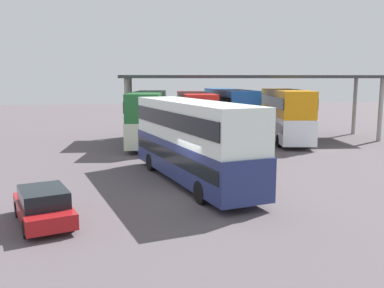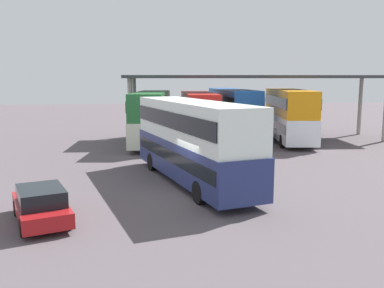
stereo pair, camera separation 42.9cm
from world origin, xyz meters
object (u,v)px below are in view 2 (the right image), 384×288
(double_decker_near_canopy, at_px, (152,116))
(double_decker_far_right, at_px, (233,111))
(parked_hatchback, at_px, (41,205))
(double_decker_main, at_px, (192,138))
(double_decker_end_of_row, at_px, (289,113))
(double_decker_mid_row, at_px, (199,115))

(double_decker_near_canopy, distance_m, double_decker_far_right, 8.06)
(parked_hatchback, bearing_deg, double_decker_far_right, -49.41)
(double_decker_main, relative_size, double_decker_near_canopy, 1.06)
(double_decker_end_of_row, bearing_deg, double_decker_far_right, 60.15)
(double_decker_near_canopy, height_order, double_decker_far_right, double_decker_far_right)
(double_decker_main, xyz_separation_m, double_decker_near_canopy, (-1.89, 13.01, 0.02))
(double_decker_main, height_order, double_decker_mid_row, double_decker_main)
(double_decker_near_canopy, xyz_separation_m, double_decker_end_of_row, (11.52, 0.11, 0.07))
(double_decker_main, relative_size, double_decker_far_right, 1.04)
(double_decker_near_canopy, bearing_deg, double_decker_far_right, -59.23)
(double_decker_far_right, height_order, double_decker_end_of_row, double_decker_end_of_row)
(parked_hatchback, height_order, double_decker_far_right, double_decker_far_right)
(double_decker_end_of_row, bearing_deg, double_decker_mid_row, 94.22)
(double_decker_main, xyz_separation_m, double_decker_far_right, (5.47, 16.31, 0.07))
(double_decker_far_right, bearing_deg, parked_hatchback, 149.56)
(double_decker_main, relative_size, double_decker_mid_row, 1.12)
(double_decker_main, xyz_separation_m, double_decker_mid_row, (2.01, 13.57, -0.02))
(double_decker_near_canopy, bearing_deg, double_decker_mid_row, -75.19)
(double_decker_near_canopy, bearing_deg, double_decker_end_of_row, -82.86)
(double_decker_main, height_order, parked_hatchback, double_decker_main)
(double_decker_far_right, bearing_deg, double_decker_near_canopy, 112.00)
(double_decker_near_canopy, bearing_deg, parked_hatchback, 173.44)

